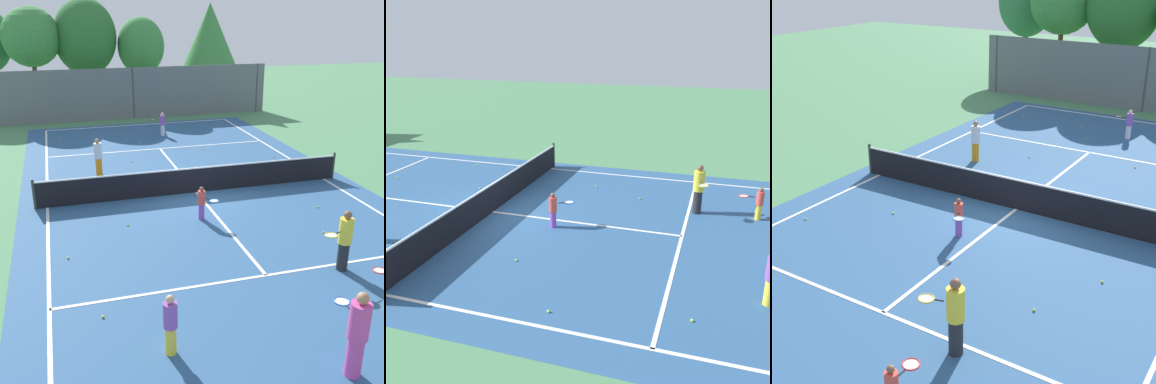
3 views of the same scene
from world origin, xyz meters
TOP-DOWN VIEW (x-y plane):
  - ground_plane at (0.00, 0.00)m, footprint 80.00×80.00m
  - court_surface at (0.00, 0.00)m, footprint 13.00×25.00m
  - tennis_net at (0.00, 0.00)m, footprint 11.90×0.10m
  - perimeter_fence at (0.00, 14.00)m, footprint 18.00×0.12m
  - tree_0 at (1.13, 16.83)m, footprint 3.16×2.90m
  - tree_1 at (6.32, 17.73)m, footprint 3.92×3.92m
  - tree_2 at (-2.50, 17.34)m, footprint 4.11×4.38m
  - tree_3 at (-5.89, 16.90)m, footprint 3.73×3.73m
  - player_0 at (0.73, 9.04)m, footprint 0.86×0.49m
  - player_1 at (-3.35, 3.11)m, footprint 0.34×0.34m
  - player_2 at (0.05, -10.20)m, footprint 0.39×0.96m
  - player_3 at (-0.54, -2.47)m, footprint 0.64×0.79m
  - player_4 at (2.07, -6.67)m, footprint 0.94×0.57m
  - player_5 at (-3.13, -8.64)m, footprint 0.29×0.29m
  - tennis_ball_0 at (2.79, -4.58)m, footprint 0.07×0.07m
  - tennis_ball_1 at (4.87, 3.42)m, footprint 0.07×0.07m
  - tennis_ball_2 at (-4.72, 10.03)m, footprint 0.07×0.07m
  - tennis_ball_4 at (-1.53, 9.65)m, footprint 0.07×0.07m
  - tennis_ball_5 at (-4.97, -4.02)m, footprint 0.07×0.07m
  - tennis_ball_7 at (2.04, 1.64)m, footprint 0.07×0.07m
  - tennis_ball_8 at (-1.75, 4.53)m, footprint 0.07×0.07m
  - tennis_ball_9 at (-0.73, 7.97)m, footprint 0.07×0.07m
  - tennis_ball_10 at (2.09, 5.60)m, footprint 0.07×0.07m
  - tennis_ball_11 at (3.68, -2.66)m, footprint 0.07×0.07m
  - tennis_ball_12 at (-4.33, -7.06)m, footprint 0.07×0.07m
  - tennis_ball_13 at (-3.01, -2.31)m, footprint 0.07×0.07m

SIDE VIEW (x-z plane):
  - ground_plane at x=0.00m, z-range 0.00..0.00m
  - court_surface at x=0.00m, z-range 0.00..0.01m
  - tennis_ball_0 at x=2.79m, z-range 0.00..0.07m
  - tennis_ball_1 at x=4.87m, z-range 0.00..0.07m
  - tennis_ball_2 at x=-4.72m, z-range 0.00..0.07m
  - tennis_ball_4 at x=-1.53m, z-range 0.00..0.07m
  - tennis_ball_5 at x=-4.97m, z-range 0.00..0.07m
  - tennis_ball_7 at x=2.04m, z-range 0.00..0.07m
  - tennis_ball_8 at x=-1.75m, z-range 0.00..0.07m
  - tennis_ball_9 at x=-0.73m, z-range 0.00..0.07m
  - tennis_ball_10 at x=2.09m, z-range 0.00..0.07m
  - tennis_ball_11 at x=3.68m, z-range 0.00..0.07m
  - tennis_ball_12 at x=-4.33m, z-range 0.00..0.07m
  - tennis_ball_13 at x=-3.01m, z-range 0.00..0.07m
  - tennis_net at x=0.00m, z-range -0.04..1.06m
  - player_3 at x=-0.54m, z-range 0.03..1.17m
  - player_0 at x=0.73m, z-range 0.03..1.30m
  - player_5 at x=-3.13m, z-range 0.02..1.38m
  - player_1 at x=-3.35m, z-range 0.02..1.61m
  - player_4 at x=2.07m, z-range 0.03..1.73m
  - player_2 at x=0.05m, z-range 0.03..1.85m
  - perimeter_fence at x=0.00m, z-range 0.00..3.20m
  - tree_0 at x=1.13m, z-range 1.16..7.34m
  - tree_2 at x=-2.50m, z-range 1.19..8.56m
  - tree_1 at x=6.32m, z-range 1.34..8.42m
  - tree_3 at x=-5.89m, z-range 1.53..8.35m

